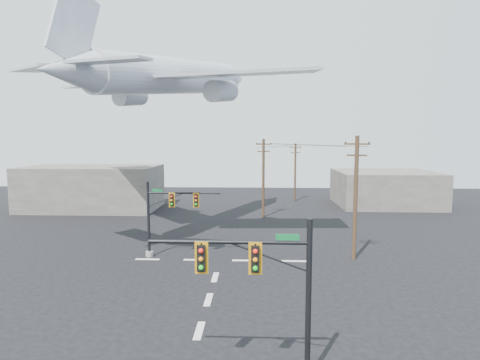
{
  "coord_description": "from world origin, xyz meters",
  "views": [
    {
      "loc": [
        2.93,
        -19.73,
        9.98
      ],
      "look_at": [
        1.91,
        5.0,
        7.35
      ],
      "focal_mm": 30.0,
      "sensor_mm": 36.0,
      "label": 1
    }
  ],
  "objects_px": {
    "utility_pole_c": "(295,171)",
    "signal_mast_near": "(274,296)",
    "airliner": "(175,77)",
    "utility_pole_a": "(356,196)",
    "utility_pole_b": "(263,177)",
    "signal_mast_far": "(164,217)"
  },
  "relations": [
    {
      "from": "airliner",
      "to": "utility_pole_b",
      "type": "bearing_deg",
      "value": -23.13
    },
    {
      "from": "utility_pole_a",
      "to": "utility_pole_b",
      "type": "distance_m",
      "value": 18.73
    },
    {
      "from": "signal_mast_far",
      "to": "airliner",
      "type": "relative_size",
      "value": 0.21
    },
    {
      "from": "utility_pole_a",
      "to": "utility_pole_c",
      "type": "relative_size",
      "value": 1.12
    },
    {
      "from": "signal_mast_near",
      "to": "airliner",
      "type": "xyz_separation_m",
      "value": [
        -9.03,
        25.53,
        12.41
      ]
    },
    {
      "from": "airliner",
      "to": "signal_mast_near",
      "type": "bearing_deg",
      "value": -137.08
    },
    {
      "from": "utility_pole_a",
      "to": "signal_mast_far",
      "type": "bearing_deg",
      "value": -160.69
    },
    {
      "from": "utility_pole_a",
      "to": "airliner",
      "type": "height_order",
      "value": "airliner"
    },
    {
      "from": "utility_pole_a",
      "to": "utility_pole_b",
      "type": "bearing_deg",
      "value": 132.02
    },
    {
      "from": "utility_pole_a",
      "to": "utility_pole_c",
      "type": "bearing_deg",
      "value": 113.17
    },
    {
      "from": "signal_mast_near",
      "to": "utility_pole_a",
      "type": "bearing_deg",
      "value": 66.6
    },
    {
      "from": "signal_mast_near",
      "to": "utility_pole_a",
      "type": "xyz_separation_m",
      "value": [
        7.32,
        16.92,
        1.64
      ]
    },
    {
      "from": "signal_mast_near",
      "to": "utility_pole_a",
      "type": "relative_size",
      "value": 0.67
    },
    {
      "from": "utility_pole_b",
      "to": "airliner",
      "type": "xyz_separation_m",
      "value": [
        -9.19,
        -8.7,
        10.94
      ]
    },
    {
      "from": "signal_mast_far",
      "to": "airliner",
      "type": "bearing_deg",
      "value": 94.39
    },
    {
      "from": "signal_mast_far",
      "to": "utility_pole_a",
      "type": "distance_m",
      "value": 15.81
    },
    {
      "from": "utility_pole_a",
      "to": "airliner",
      "type": "bearing_deg",
      "value": 171.77
    },
    {
      "from": "signal_mast_far",
      "to": "utility_pole_b",
      "type": "relative_size",
      "value": 0.65
    },
    {
      "from": "utility_pole_c",
      "to": "signal_mast_near",
      "type": "bearing_deg",
      "value": -95.89
    },
    {
      "from": "utility_pole_b",
      "to": "utility_pole_c",
      "type": "distance_m",
      "value": 14.3
    },
    {
      "from": "signal_mast_near",
      "to": "utility_pole_a",
      "type": "distance_m",
      "value": 18.51
    },
    {
      "from": "signal_mast_near",
      "to": "utility_pole_b",
      "type": "xyz_separation_m",
      "value": [
        0.16,
        34.23,
        1.48
      ]
    }
  ]
}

